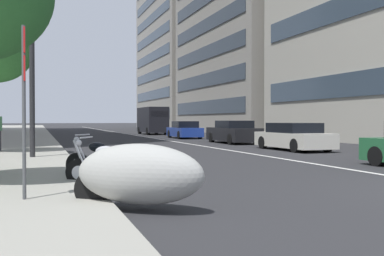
{
  "coord_description": "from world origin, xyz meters",
  "views": [
    {
      "loc": [
        -6.6,
        8.56,
        1.44
      ],
      "look_at": [
        14.02,
        1.6,
        1.05
      ],
      "focal_mm": 42.79,
      "sensor_mm": 36.0,
      "label": 1
    }
  ],
  "objects": [
    {
      "name": "car_following_behind",
      "position": [
        19.22,
        -2.85,
        0.66
      ],
      "size": [
        4.67,
        1.89,
        1.39
      ],
      "rotation": [
        0.0,
        0.0,
        -0.0
      ],
      "color": "black",
      "rests_on": "ground"
    },
    {
      "name": "delivery_van_ahead",
      "position": [
        37.56,
        -2.2,
        1.42
      ],
      "size": [
        5.45,
        2.02,
        2.67
      ],
      "rotation": [
        0.0,
        0.0,
        0.0
      ],
      "color": "black",
      "rests_on": "ground"
    },
    {
      "name": "parking_sign_by_curb",
      "position": [
        1.27,
        8.76,
        1.91
      ],
      "size": [
        0.32,
        0.06,
        2.82
      ],
      "color": "#47494C",
      "rests_on": "sidewalk_right_plaza"
    },
    {
      "name": "car_lead_in_lane",
      "position": [
        27.39,
        -2.3,
        0.62
      ],
      "size": [
        4.39,
        1.88,
        1.33
      ],
      "rotation": [
        0.0,
        0.0,
        -0.02
      ],
      "color": "navy",
      "rests_on": "ground"
    },
    {
      "name": "office_tower_far_left_down_avenue",
      "position": [
        67.82,
        -18.96,
        14.77
      ],
      "size": [
        24.5,
        19.12,
        29.54
      ],
      "color": "gray",
      "rests_on": "ground"
    },
    {
      "name": "motorcycle_by_sign_pole",
      "position": [
        3.16,
        7.06,
        0.41
      ],
      "size": [
        1.16,
        1.92,
        1.08
      ],
      "rotation": [
        0.0,
        0.0,
        1.05
      ],
      "color": "black",
      "rests_on": "ground"
    },
    {
      "name": "car_far_down_avenue",
      "position": [
        12.37,
        -2.94,
        0.62
      ],
      "size": [
        4.56,
        1.9,
        1.29
      ],
      "rotation": [
        0.0,
        0.0,
        0.01
      ],
      "color": "beige",
      "rests_on": "ground"
    },
    {
      "name": "motorcycle_far_end_row",
      "position": [
        4.72,
        7.06,
        0.41
      ],
      "size": [
        1.44,
        1.7,
        1.09
      ],
      "rotation": [
        0.0,
        0.0,
        0.88
      ],
      "color": "black",
      "rests_on": "ground"
    },
    {
      "name": "lane_centre_stripe",
      "position": [
        35.0,
        0.0,
        0.0
      ],
      "size": [
        110.0,
        0.16,
        0.01
      ],
      "primitive_type": "cube",
      "color": "silver",
      "rests_on": "ground"
    },
    {
      "name": "street_lamp_with_banners",
      "position": [
        10.18,
        8.39,
        5.52
      ],
      "size": [
        1.26,
        2.64,
        9.11
      ],
      "color": "#232326",
      "rests_on": "sidewalk_right_plaza"
    },
    {
      "name": "motorcycle_under_tarp",
      "position": [
        0.46,
        7.07,
        0.58
      ],
      "size": [
        1.95,
        2.19,
        1.07
      ],
      "rotation": [
        0.0,
        0.0,
        0.91
      ],
      "color": "#9E9E99",
      "rests_on": "ground"
    }
  ]
}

